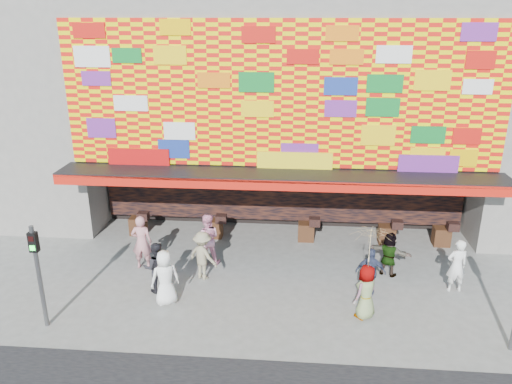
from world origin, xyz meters
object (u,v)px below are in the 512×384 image
Objects in this scene: ped_d at (203,255)px; ped_g at (366,292)px; signal_left at (37,266)px; ped_h at (457,266)px; ped_i at (207,239)px; ped_f at (389,254)px; ped_a at (165,278)px; ped_e at (371,272)px; ped_b at (142,242)px; parasol at (370,246)px; ped_c at (156,267)px.

ped_g is (4.95, -1.79, -0.01)m from ped_d.
ped_h is (11.75, 2.83, -1.00)m from signal_left.
ped_d is (3.85, 2.94, -1.05)m from signal_left.
ped_f is at bearing 172.12° from ped_i.
signal_left is 4.96m from ped_d.
ped_e is at bearing 165.59° from ped_a.
signal_left reaches higher than ped_b.
ped_f is at bearing 174.53° from ped_a.
parasol is (5.00, -2.85, 1.33)m from ped_i.
signal_left is 3.98m from ped_b.
signal_left is at bearing 41.58° from ped_i.
ped_d reaches higher than ped_g.
ped_f is at bearing -156.93° from ped_g.
ped_g reaches higher than ped_f.
parasol is at bearing 153.71° from ped_a.
ped_b is 7.49m from ped_g.
ped_d is (0.83, 1.56, -0.04)m from ped_a.
ped_b reaches higher than ped_h.
ped_c is 0.82× the size of parasol.
ped_g is (5.78, -0.23, -0.04)m from ped_a.
ped_e is at bearing 76.55° from parasol.
parasol reaches higher than ped_e.
parasol is at bearing 84.96° from ped_e.
ped_h is at bearing 29.70° from parasol.
signal_left is at bearing 66.87° from ped_d.
signal_left is 1.50× the size of parasol.
ped_a is 6.17m from ped_e.
ped_g is (7.12, -2.33, -0.13)m from ped_b.
ped_g is at bearing 7.45° from signal_left.
ped_d is at bearing 162.83° from ped_b.
ped_b reaches higher than ped_g.
ped_h is at bearing 166.82° from ped_i.
signal_left is at bearing 23.23° from ped_e.
ped_b is at bearing -73.95° from ped_c.
ped_c is 1.09× the size of ped_f.
ped_d is 6.05m from ped_f.
ped_i reaches higher than ped_a.
ped_h is (9.17, 0.79, 0.05)m from ped_c.
ped_c is at bearing 38.29° from signal_left.
ped_a is 7.21m from ped_f.
ped_b is 2.23m from ped_d.
ped_c is at bearing -79.65° from ped_a.
ped_g is (6.23, -0.88, -0.01)m from ped_c.
ped_h is at bearing 165.45° from ped_g.
ped_h is (10.06, -0.65, -0.08)m from ped_b.
ped_g is at bearing 153.71° from ped_a.
ped_a is 1.05× the size of ped_d.
ped_h is 0.86× the size of parasol.
ped_h reaches higher than ped_c.
ped_c reaches higher than ped_d.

